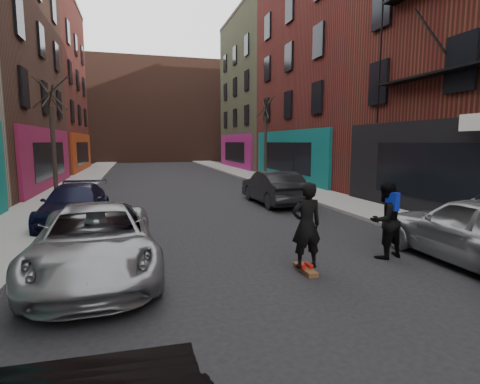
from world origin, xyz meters
TOP-DOWN VIEW (x-y plane):
  - sidewalk_left at (-6.25, 30.00)m, footprint 2.50×84.00m
  - sidewalk_right at (6.25, 30.00)m, footprint 2.50×84.00m
  - buildings_right at (13.50, 16.00)m, footprint 12.00×56.00m
  - building_far at (0.00, 56.00)m, footprint 40.00×10.00m
  - tree_left_far at (-6.20, 18.00)m, footprint 2.00×2.00m
  - tree_right_far at (6.20, 24.00)m, footprint 2.00×2.00m
  - parked_left_far at (-3.45, 7.09)m, footprint 2.59×5.22m
  - parked_left_end at (-4.60, 12.39)m, footprint 2.03×4.60m
  - parked_right_far at (4.60, 5.37)m, footprint 1.91×4.72m
  - parked_right_end at (3.20, 14.45)m, footprint 1.65×4.50m
  - skateboard at (0.78, 6.06)m, footprint 0.22×0.80m
  - skateboarder at (0.78, 6.06)m, footprint 0.66×0.43m
  - pedestrian at (3.00, 6.47)m, footprint 1.00×0.85m

SIDE VIEW (x-z plane):
  - skateboard at x=0.78m, z-range 0.00..0.10m
  - sidewalk_left at x=-6.25m, z-range 0.00..0.13m
  - sidewalk_right at x=6.25m, z-range 0.00..0.13m
  - parked_left_end at x=-4.60m, z-range 0.00..1.31m
  - parked_left_far at x=-3.45m, z-range 0.00..1.42m
  - parked_right_end at x=3.20m, z-range 0.00..1.47m
  - parked_right_far at x=4.60m, z-range 0.00..1.61m
  - pedestrian at x=3.00m, z-range 0.01..1.81m
  - skateboarder at x=0.78m, z-range 0.10..1.91m
  - tree_left_far at x=-6.20m, z-range 0.13..6.63m
  - tree_right_far at x=6.20m, z-range 0.13..6.93m
  - building_far at x=0.00m, z-range 0.00..14.00m
  - buildings_right at x=13.50m, z-range 0.00..16.00m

